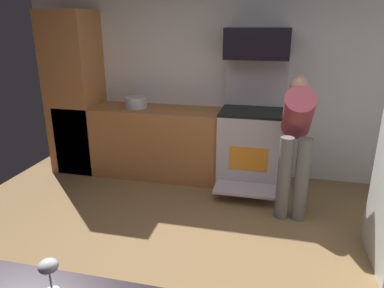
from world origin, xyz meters
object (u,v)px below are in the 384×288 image
(person_cook, at_px, (296,135))
(wine_glass_near, at_px, (49,268))
(stock_pot, at_px, (136,102))
(microwave, at_px, (257,43))
(oven_range, at_px, (251,145))

(person_cook, relative_size, wine_glass_near, 9.26)
(stock_pot, bearing_deg, person_cook, -17.72)
(stock_pot, bearing_deg, microwave, 3.06)
(person_cook, height_order, stock_pot, person_cook)
(oven_range, height_order, stock_pot, oven_range)
(oven_range, distance_m, wine_glass_near, 3.29)
(microwave, distance_m, person_cook, 1.21)
(microwave, xyz_separation_m, person_cook, (0.48, -0.71, -0.85))
(microwave, relative_size, wine_glass_near, 4.80)
(wine_glass_near, xyz_separation_m, stock_pot, (-0.91, 3.21, -0.05))
(microwave, bearing_deg, oven_range, -90.00)
(microwave, bearing_deg, wine_glass_near, -100.02)
(microwave, bearing_deg, person_cook, -55.83)
(oven_range, xyz_separation_m, microwave, (0.00, 0.09, 1.20))
(person_cook, xyz_separation_m, stock_pot, (-1.98, 0.63, 0.11))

